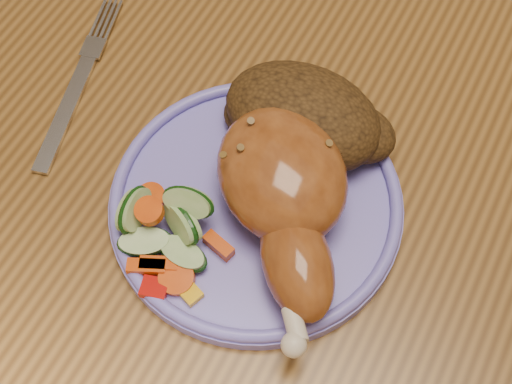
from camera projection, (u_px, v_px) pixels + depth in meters
ground at (319, 357)px, 1.27m from camera, size 4.00×4.00×0.00m
dining_table at (373, 163)px, 0.68m from camera, size 0.90×1.40×0.75m
plate at (256, 205)px, 0.56m from camera, size 0.23×0.23×0.01m
plate_rim at (256, 198)px, 0.55m from camera, size 0.23×0.23×0.01m
chicken_leg at (285, 195)px, 0.52m from camera, size 0.16×0.19×0.06m
rice_pilaf at (306, 118)px, 0.57m from camera, size 0.14×0.09×0.06m
vegetable_pile at (166, 232)px, 0.53m from camera, size 0.10×0.09×0.05m
fork at (76, 87)px, 0.62m from camera, size 0.06×0.17×0.00m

